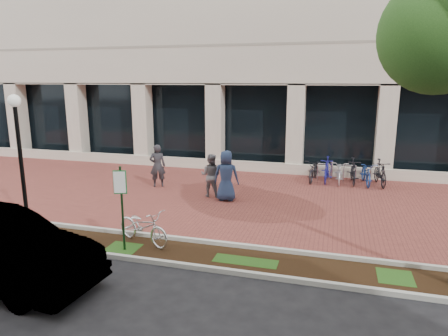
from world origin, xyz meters
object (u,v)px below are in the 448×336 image
(locked_bicycle, at_px, (143,226))
(pedestrian_right, at_px, (226,176))
(lamppost, at_px, (20,155))
(pedestrian_mid, at_px, (211,175))
(bike_rack_cluster, at_px, (346,171))
(pedestrian_left, at_px, (158,166))
(parking_sign, at_px, (121,197))
(bollard, at_px, (332,170))

(locked_bicycle, xyz_separation_m, pedestrian_right, (1.12, 4.47, 0.45))
(lamppost, distance_m, pedestrian_right, 6.81)
(pedestrian_mid, distance_m, bike_rack_cluster, 6.14)
(pedestrian_left, xyz_separation_m, pedestrian_mid, (2.58, -0.76, -0.07))
(locked_bicycle, bearing_deg, lamppost, 110.03)
(lamppost, height_order, pedestrian_left, lamppost)
(parking_sign, xyz_separation_m, pedestrian_right, (1.41, 5.03, -0.51))
(parking_sign, height_order, pedestrian_left, parking_sign)
(locked_bicycle, distance_m, bollard, 10.15)
(pedestrian_right, height_order, bollard, pedestrian_right)
(pedestrian_mid, bearing_deg, pedestrian_right, 154.79)
(bollard, bearing_deg, pedestrian_left, -154.44)
(parking_sign, relative_size, pedestrian_mid, 1.36)
(pedestrian_left, distance_m, pedestrian_right, 3.47)
(lamppost, bearing_deg, locked_bicycle, -1.56)
(pedestrian_mid, height_order, bollard, pedestrian_mid)
(lamppost, xyz_separation_m, bollard, (8.77, 8.82, -1.84))
(bollard, relative_size, bike_rack_cluster, 0.24)
(lamppost, bearing_deg, bike_rack_cluster, 41.28)
(lamppost, xyz_separation_m, pedestrian_right, (5.06, 4.36, -1.32))
(pedestrian_mid, relative_size, bollard, 1.96)
(locked_bicycle, bearing_deg, pedestrian_mid, 16.73)
(lamppost, height_order, pedestrian_right, lamppost)
(lamppost, bearing_deg, parking_sign, -10.32)
(bollard, height_order, bike_rack_cluster, bike_rack_cluster)
(pedestrian_right, height_order, bike_rack_cluster, pedestrian_right)
(locked_bicycle, xyz_separation_m, bollard, (4.83, 8.92, -0.06))
(parking_sign, height_order, bollard, parking_sign)
(parking_sign, relative_size, pedestrian_left, 1.26)
(pedestrian_right, bearing_deg, parking_sign, 69.09)
(parking_sign, distance_m, pedestrian_mid, 5.46)
(pedestrian_mid, distance_m, bollard, 6.05)
(parking_sign, height_order, locked_bicycle, parking_sign)
(lamppost, bearing_deg, pedestrian_mid, 47.28)
(pedestrian_mid, xyz_separation_m, bike_rack_cluster, (5.02, 3.52, -0.31))
(lamppost, xyz_separation_m, bike_rack_cluster, (9.37, 8.23, -1.75))
(pedestrian_left, distance_m, bike_rack_cluster, 8.09)
(locked_bicycle, height_order, pedestrian_right, pedestrian_right)
(pedestrian_right, relative_size, bike_rack_cluster, 0.53)
(parking_sign, bearing_deg, pedestrian_left, 90.34)
(locked_bicycle, xyz_separation_m, bike_rack_cluster, (5.43, 8.34, 0.03))
(parking_sign, distance_m, bollard, 10.82)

